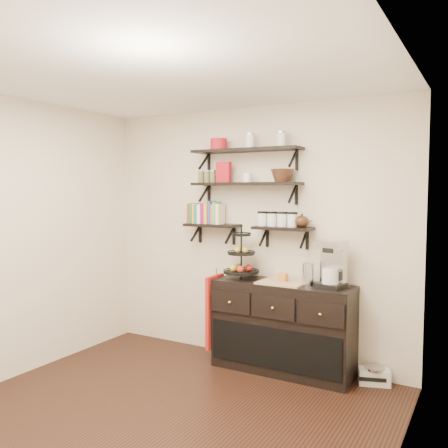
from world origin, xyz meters
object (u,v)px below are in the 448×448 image
fruit_stand (242,261)px  coffee_maker (332,265)px  sideboard (283,327)px  radio (374,376)px

fruit_stand → coffee_maker: bearing=1.6°
sideboard → coffee_maker: bearing=3.6°
fruit_stand → radio: 1.68m
fruit_stand → sideboard: bearing=-0.5°
fruit_stand → coffee_maker: size_ratio=1.21×
sideboard → radio: (0.88, 0.11, -0.37)m
fruit_stand → coffee_maker: fruit_stand is taller
sideboard → fruit_stand: 0.79m
sideboard → radio: bearing=7.3°
coffee_maker → fruit_stand: bearing=-165.6°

